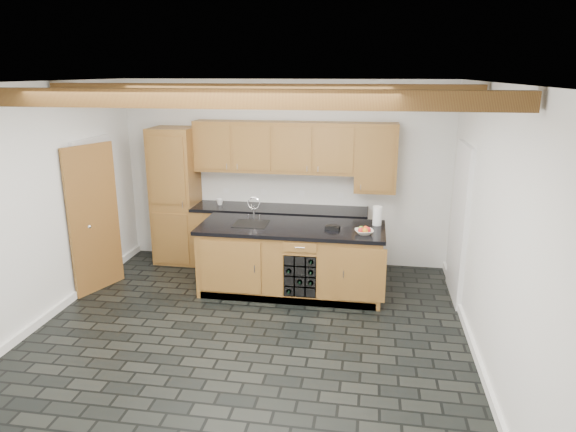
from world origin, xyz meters
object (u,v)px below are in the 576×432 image
(kitchen_scale, at_px, (332,227))
(paper_towel, at_px, (377,216))
(fruit_bowl, at_px, (364,232))
(island, at_px, (292,259))

(kitchen_scale, xyz_separation_m, paper_towel, (0.57, 0.28, 0.10))
(fruit_bowl, bearing_deg, kitchen_scale, 160.64)
(fruit_bowl, height_order, paper_towel, paper_towel)
(kitchen_scale, distance_m, paper_towel, 0.65)
(fruit_bowl, xyz_separation_m, paper_towel, (0.16, 0.43, 0.10))
(kitchen_scale, relative_size, paper_towel, 0.78)
(fruit_bowl, bearing_deg, paper_towel, 69.47)
(island, distance_m, paper_towel, 1.28)
(island, bearing_deg, paper_towel, 12.16)
(kitchen_scale, xyz_separation_m, fruit_bowl, (0.41, -0.14, 0.00))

